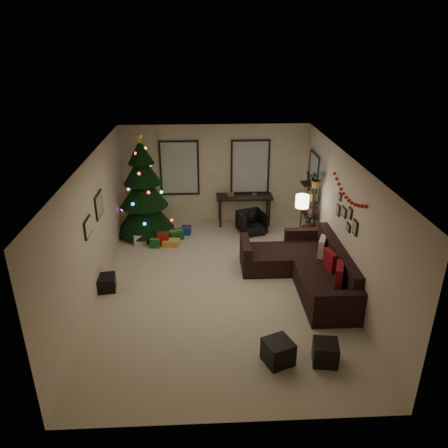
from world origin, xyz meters
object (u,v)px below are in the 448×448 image
(desk, at_px, (244,199))
(desk_chair, at_px, (252,222))
(christmas_tree, at_px, (144,193))
(sofa, at_px, (307,269))
(bookshelf, at_px, (311,210))

(desk, distance_m, desk_chair, 0.78)
(desk, bearing_deg, christmas_tree, -168.03)
(christmas_tree, relative_size, sofa, 0.94)
(sofa, relative_size, bookshelf, 1.62)
(christmas_tree, bearing_deg, desk, 11.97)
(desk_chair, bearing_deg, desk, 82.50)
(sofa, xyz_separation_m, desk_chair, (-0.89, 2.48, 0.01))
(christmas_tree, relative_size, bookshelf, 1.52)
(bookshelf, bearing_deg, sofa, -104.35)
(desk, height_order, desk_chair, desk)
(sofa, relative_size, desk, 1.92)
(christmas_tree, distance_m, desk_chair, 2.89)
(desk_chair, xyz_separation_m, bookshelf, (1.37, -0.61, 0.56))
(desk_chair, relative_size, bookshelf, 0.34)
(christmas_tree, xyz_separation_m, bookshelf, (4.14, -0.70, -0.26))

